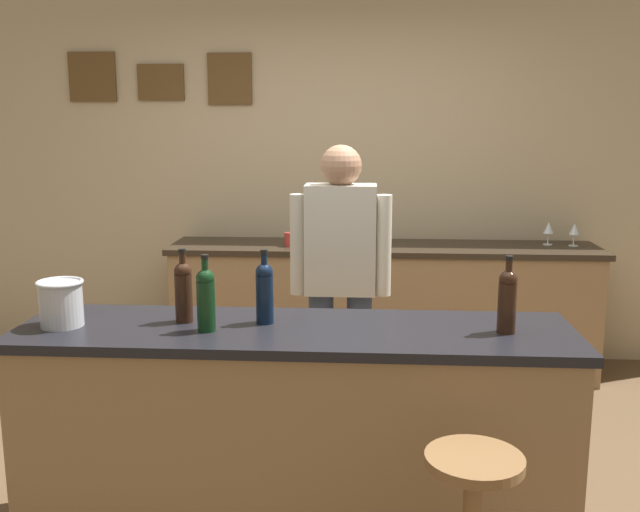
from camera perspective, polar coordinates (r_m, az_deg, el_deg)
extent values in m
plane|color=brown|center=(3.57, -1.27, -18.23)|extent=(10.00, 10.00, 0.00)
cube|color=tan|center=(5.15, 0.67, 7.14)|extent=(6.00, 0.06, 2.80)
cube|color=brown|center=(5.47, -17.96, 13.65)|extent=(0.34, 0.02, 0.35)
cube|color=brown|center=(5.31, -12.77, 13.58)|extent=(0.34, 0.02, 0.25)
cube|color=brown|center=(5.19, -7.32, 14.06)|extent=(0.31, 0.02, 0.36)
cube|color=olive|center=(3.01, -2.00, -14.59)|extent=(2.19, 0.57, 0.88)
cube|color=black|center=(2.84, -2.06, -6.18)|extent=(2.24, 0.60, 0.04)
cube|color=olive|center=(4.93, 5.06, -4.52)|extent=(2.86, 0.53, 0.86)
cube|color=#2D2319|center=(4.83, 5.15, 0.64)|extent=(2.92, 0.56, 0.04)
cylinder|color=#384766|center=(3.78, 3.15, -9.34)|extent=(0.13, 0.13, 0.86)
cylinder|color=#384766|center=(3.78, 0.08, -9.29)|extent=(0.13, 0.13, 0.86)
cube|color=beige|center=(3.60, 1.68, 1.36)|extent=(0.36, 0.20, 0.56)
sphere|color=#A87A5B|center=(3.55, 1.71, 7.33)|extent=(0.21, 0.21, 0.21)
cylinder|color=beige|center=(3.60, 5.17, 0.85)|extent=(0.08, 0.08, 0.52)
cylinder|color=beige|center=(3.62, -1.81, 0.93)|extent=(0.08, 0.08, 0.52)
cylinder|color=brown|center=(2.40, 12.40, -15.91)|extent=(0.32, 0.32, 0.03)
cylinder|color=black|center=(2.94, -10.98, -3.37)|extent=(0.07, 0.07, 0.20)
sphere|color=black|center=(2.92, -11.06, -1.22)|extent=(0.07, 0.07, 0.07)
cylinder|color=black|center=(2.91, -11.08, -0.60)|extent=(0.03, 0.03, 0.09)
cylinder|color=black|center=(2.90, -11.12, 0.43)|extent=(0.03, 0.03, 0.02)
cylinder|color=black|center=(2.80, -9.21, -4.04)|extent=(0.07, 0.07, 0.20)
sphere|color=black|center=(2.77, -9.28, -1.79)|extent=(0.07, 0.07, 0.07)
cylinder|color=black|center=(2.77, -9.30, -1.13)|extent=(0.03, 0.03, 0.09)
cylinder|color=black|center=(2.76, -9.33, -0.05)|extent=(0.03, 0.03, 0.02)
cylinder|color=black|center=(2.88, -4.50, -3.51)|extent=(0.07, 0.07, 0.20)
sphere|color=black|center=(2.85, -4.54, -1.32)|extent=(0.07, 0.07, 0.07)
cylinder|color=black|center=(2.85, -4.55, -0.68)|extent=(0.03, 0.03, 0.09)
cylinder|color=black|center=(2.84, -4.56, 0.37)|extent=(0.03, 0.03, 0.02)
cylinder|color=black|center=(2.83, 14.90, -4.08)|extent=(0.07, 0.07, 0.20)
sphere|color=black|center=(2.81, 15.01, -1.86)|extent=(0.07, 0.07, 0.07)
cylinder|color=black|center=(2.80, 15.05, -1.21)|extent=(0.03, 0.03, 0.09)
cylinder|color=black|center=(2.79, 15.10, -0.15)|extent=(0.03, 0.03, 0.02)
cylinder|color=#B7BABF|center=(3.02, -20.24, -3.69)|extent=(0.17, 0.17, 0.18)
torus|color=#B7BABF|center=(3.00, -20.35, -2.03)|extent=(0.19, 0.19, 0.02)
cylinder|color=silver|center=(5.07, 17.96, 0.90)|extent=(0.06, 0.06, 0.00)
cylinder|color=silver|center=(5.07, 17.99, 1.34)|extent=(0.01, 0.01, 0.07)
cone|color=silver|center=(5.06, 18.04, 2.18)|extent=(0.07, 0.07, 0.08)
cylinder|color=silver|center=(5.08, 19.83, 0.79)|extent=(0.06, 0.06, 0.00)
cylinder|color=silver|center=(5.07, 19.86, 1.24)|extent=(0.01, 0.01, 0.07)
cone|color=silver|center=(5.06, 19.92, 2.07)|extent=(0.07, 0.07, 0.08)
cylinder|color=#B2332D|center=(4.77, -2.42, 1.36)|extent=(0.08, 0.08, 0.09)
torus|color=#B2332D|center=(4.76, -1.74, 1.41)|extent=(0.06, 0.01, 0.06)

